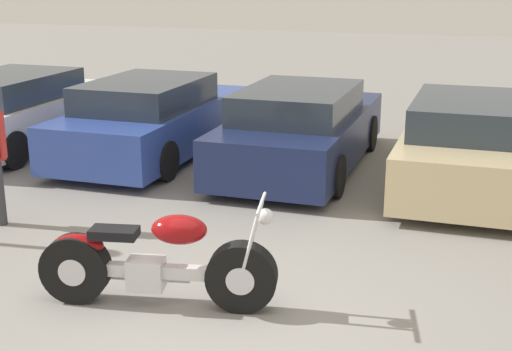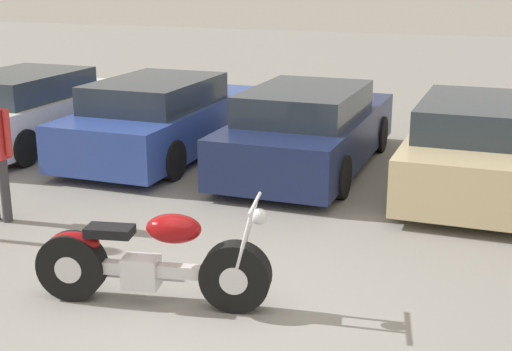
{
  "view_description": "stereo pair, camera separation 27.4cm",
  "coord_description": "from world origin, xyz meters",
  "px_view_note": "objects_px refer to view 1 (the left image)",
  "views": [
    {
      "loc": [
        2.21,
        -5.34,
        3.07
      ],
      "look_at": [
        -0.18,
        1.88,
        0.85
      ],
      "focal_mm": 50.0,
      "sensor_mm": 36.0,
      "label": 1
    },
    {
      "loc": [
        2.46,
        -5.25,
        3.07
      ],
      "look_at": [
        -0.18,
        1.88,
        0.85
      ],
      "focal_mm": 50.0,
      "sensor_mm": 36.0,
      "label": 2
    }
  ],
  "objects_px": {
    "motorcycle": "(155,263)",
    "parked_car_blue": "(153,119)",
    "parked_car_white": "(18,111)",
    "parked_car_navy": "(301,129)",
    "parked_car_champagne": "(470,144)"
  },
  "relations": [
    {
      "from": "motorcycle",
      "to": "parked_car_champagne",
      "type": "bearing_deg",
      "value": 62.09
    },
    {
      "from": "parked_car_white",
      "to": "parked_car_navy",
      "type": "distance_m",
      "value": 5.15
    },
    {
      "from": "motorcycle",
      "to": "parked_car_white",
      "type": "xyz_separation_m",
      "value": [
        -5.1,
        4.96,
        0.2
      ]
    },
    {
      "from": "parked_car_blue",
      "to": "parked_car_champagne",
      "type": "distance_m",
      "value": 5.15
    },
    {
      "from": "parked_car_champagne",
      "to": "parked_car_navy",
      "type": "bearing_deg",
      "value": 176.65
    },
    {
      "from": "motorcycle",
      "to": "parked_car_navy",
      "type": "height_order",
      "value": "parked_car_navy"
    },
    {
      "from": "parked_car_white",
      "to": "parked_car_champagne",
      "type": "distance_m",
      "value": 7.73
    },
    {
      "from": "motorcycle",
      "to": "parked_car_white",
      "type": "bearing_deg",
      "value": 135.78
    },
    {
      "from": "motorcycle",
      "to": "parked_car_champagne",
      "type": "distance_m",
      "value": 5.63
    },
    {
      "from": "parked_car_navy",
      "to": "parked_car_champagne",
      "type": "relative_size",
      "value": 1.0
    },
    {
      "from": "motorcycle",
      "to": "parked_car_blue",
      "type": "bearing_deg",
      "value": 116.25
    },
    {
      "from": "parked_car_champagne",
      "to": "parked_car_blue",
      "type": "bearing_deg",
      "value": 178.43
    },
    {
      "from": "parked_car_white",
      "to": "parked_car_blue",
      "type": "bearing_deg",
      "value": 3.33
    },
    {
      "from": "parked_car_white",
      "to": "parked_car_navy",
      "type": "bearing_deg",
      "value": 1.78
    },
    {
      "from": "parked_car_navy",
      "to": "parked_car_champagne",
      "type": "height_order",
      "value": "same"
    }
  ]
}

